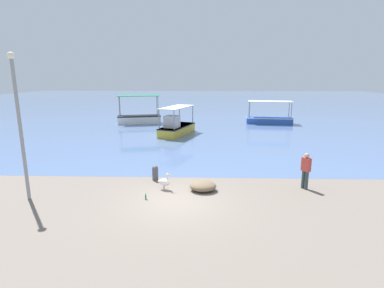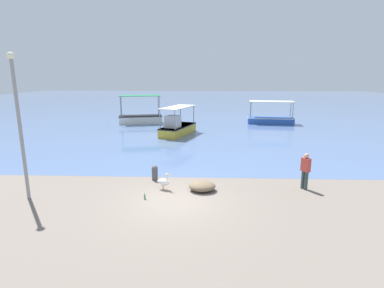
% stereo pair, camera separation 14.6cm
% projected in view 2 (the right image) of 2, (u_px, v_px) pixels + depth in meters
% --- Properties ---
extents(ground, '(120.00, 120.00, 0.00)m').
position_uv_depth(ground, '(175.00, 201.00, 12.42)').
color(ground, slate).
extents(harbor_water, '(110.00, 90.00, 0.00)m').
position_uv_depth(harbor_water, '(198.00, 102.00, 59.18)').
color(harbor_water, '#556F9F').
rests_on(harbor_water, ground).
extents(fishing_boat_far_left, '(4.91, 2.84, 3.01)m').
position_uv_depth(fishing_boat_far_left, '(141.00, 118.00, 32.88)').
color(fishing_boat_far_left, white).
rests_on(fishing_boat_far_left, harbor_water).
extents(fishing_boat_outer, '(3.13, 4.92, 2.44)m').
position_uv_depth(fishing_boat_outer, '(177.00, 127.00, 26.35)').
color(fishing_boat_outer, gold).
rests_on(fishing_boat_outer, harbor_water).
extents(fishing_boat_near_left, '(5.04, 2.33, 2.41)m').
position_uv_depth(fishing_boat_near_left, '(270.00, 119.00, 32.62)').
color(fishing_boat_near_left, blue).
rests_on(fishing_boat_near_left, harbor_water).
extents(pelican, '(0.79, 0.45, 0.80)m').
position_uv_depth(pelican, '(164.00, 182.00, 13.62)').
color(pelican, '#E0997A').
rests_on(pelican, ground).
extents(lamp_post, '(0.28, 0.28, 5.98)m').
position_uv_depth(lamp_post, '(19.00, 120.00, 11.98)').
color(lamp_post, gray).
rests_on(lamp_post, ground).
extents(mooring_bollard, '(0.31, 0.31, 0.76)m').
position_uv_depth(mooring_bollard, '(155.00, 172.00, 14.84)').
color(mooring_bollard, '#47474C').
rests_on(mooring_bollard, ground).
extents(fisherman_standing, '(0.39, 0.46, 1.69)m').
position_uv_depth(fisherman_standing, '(305.00, 170.00, 13.57)').
color(fisherman_standing, '#344443').
rests_on(fisherman_standing, ground).
extents(net_pile, '(1.21, 1.03, 0.44)m').
position_uv_depth(net_pile, '(202.00, 186.00, 13.52)').
color(net_pile, '#77634A').
rests_on(net_pile, ground).
extents(glass_bottle, '(0.07, 0.07, 0.27)m').
position_uv_depth(glass_bottle, '(145.00, 197.00, 12.60)').
color(glass_bottle, '#3F7F4C').
rests_on(glass_bottle, ground).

